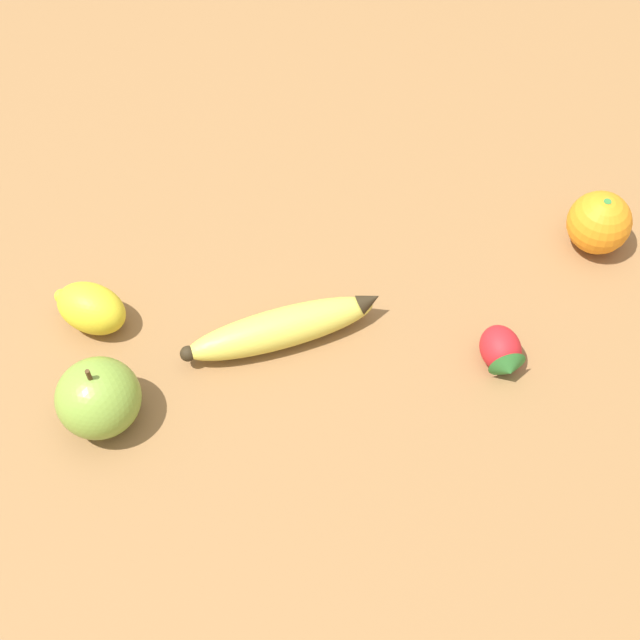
{
  "coord_description": "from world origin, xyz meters",
  "views": [
    {
      "loc": [
        -0.24,
        0.47,
        0.77
      ],
      "look_at": [
        0.02,
        0.04,
        0.03
      ],
      "focal_mm": 50.0,
      "sensor_mm": 36.0,
      "label": 1
    }
  ],
  "objects": [
    {
      "name": "ground_plane",
      "position": [
        0.0,
        0.0,
        0.0
      ],
      "size": [
        3.0,
        3.0,
        0.0
      ],
      "primitive_type": "plane",
      "color": "olive"
    },
    {
      "name": "banana",
      "position": [
        0.05,
        0.06,
        0.02
      ],
      "size": [
        0.16,
        0.18,
        0.04
      ],
      "rotation": [
        0.0,
        0.0,
        4.01
      ],
      "color": "#DBCC4C",
      "rests_on": "ground_plane"
    },
    {
      "name": "orange",
      "position": [
        -0.17,
        -0.22,
        0.03
      ],
      "size": [
        0.07,
        0.07,
        0.07
      ],
      "color": "orange",
      "rests_on": "ground_plane"
    },
    {
      "name": "strawberry",
      "position": [
        -0.15,
        -0.03,
        0.02
      ],
      "size": [
        0.07,
        0.07,
        0.04
      ],
      "rotation": [
        0.0,
        0.0,
        2.35
      ],
      "color": "red",
      "rests_on": "ground_plane"
    },
    {
      "name": "apple",
      "position": [
        0.15,
        0.23,
        0.04
      ],
      "size": [
        0.08,
        0.08,
        0.09
      ],
      "color": "olive",
      "rests_on": "ground_plane"
    },
    {
      "name": "lemon",
      "position": [
        0.23,
        0.15,
        0.03
      ],
      "size": [
        0.08,
        0.06,
        0.05
      ],
      "rotation": [
        0.0,
        0.0,
        0.12
      ],
      "color": "yellow",
      "rests_on": "ground_plane"
    }
  ]
}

